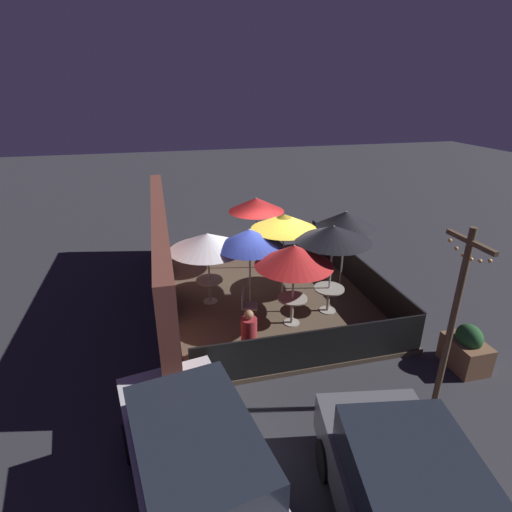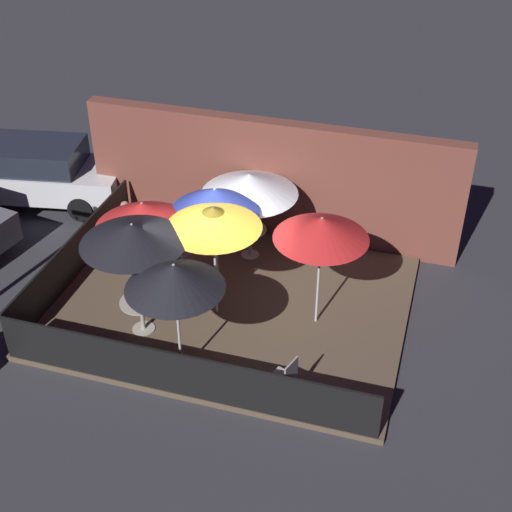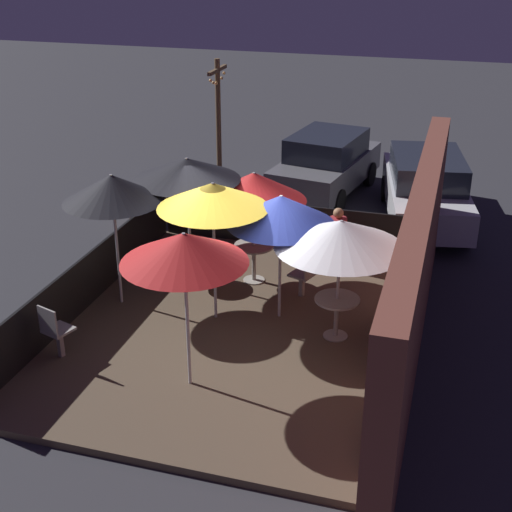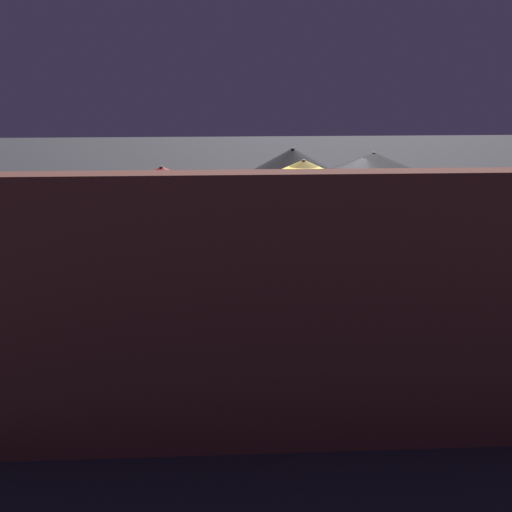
{
  "view_description": "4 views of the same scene",
  "coord_description": "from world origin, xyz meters",
  "px_view_note": "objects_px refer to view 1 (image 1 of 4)",
  "views": [
    {
      "loc": [
        -10.17,
        2.92,
        5.84
      ],
      "look_at": [
        0.08,
        0.38,
        1.32
      ],
      "focal_mm": 28.0,
      "sensor_mm": 36.0,
      "label": 1
    },
    {
      "loc": [
        3.84,
        -10.97,
        9.39
      ],
      "look_at": [
        0.48,
        0.25,
        1.23
      ],
      "focal_mm": 50.0,
      "sensor_mm": 36.0,
      "label": 2
    },
    {
      "loc": [
        10.11,
        3.41,
        6.3
      ],
      "look_at": [
        -0.69,
        0.23,
        1.15
      ],
      "focal_mm": 50.0,
      "sensor_mm": 36.0,
      "label": 3
    },
    {
      "loc": [
        1.1,
        9.77,
        3.93
      ],
      "look_at": [
        0.51,
        -0.34,
        1.18
      ],
      "focal_mm": 50.0,
      "sensor_mm": 36.0,
      "label": 4
    }
  ],
  "objects_px": {
    "dining_table_2": "(329,293)",
    "patio_chair_1": "(320,248)",
    "planter_box": "(466,349)",
    "patio_umbrella_3": "(346,220)",
    "parked_car_1": "(198,470)",
    "patio_umbrella_6": "(250,238)",
    "dining_table_1": "(292,303)",
    "patio_umbrella_5": "(256,205)",
    "patio_chair_0": "(247,304)",
    "patron_0": "(249,337)",
    "dining_table_0": "(210,284)",
    "patio_umbrella_1": "(294,255)",
    "patio_umbrella_0": "(207,241)",
    "light_post": "(454,315)",
    "parked_car_0": "(412,510)",
    "patio_umbrella_4": "(284,222)",
    "patio_umbrella_2": "(334,234)"
  },
  "relations": [
    {
      "from": "dining_table_0",
      "to": "patron_0",
      "type": "relative_size",
      "value": 0.6
    },
    {
      "from": "planter_box",
      "to": "parked_car_1",
      "type": "bearing_deg",
      "value": 107.4
    },
    {
      "from": "patio_chair_0",
      "to": "planter_box",
      "type": "relative_size",
      "value": 0.85
    },
    {
      "from": "patio_chair_1",
      "to": "planter_box",
      "type": "relative_size",
      "value": 0.88
    },
    {
      "from": "patio_umbrella_5",
      "to": "planter_box",
      "type": "bearing_deg",
      "value": -151.25
    },
    {
      "from": "dining_table_1",
      "to": "dining_table_2",
      "type": "distance_m",
      "value": 1.21
    },
    {
      "from": "patio_umbrella_3",
      "to": "planter_box",
      "type": "relative_size",
      "value": 2.29
    },
    {
      "from": "patio_umbrella_3",
      "to": "patron_0",
      "type": "xyz_separation_m",
      "value": [
        -2.66,
        3.46,
        -1.64
      ]
    },
    {
      "from": "dining_table_2",
      "to": "parked_car_1",
      "type": "bearing_deg",
      "value": 139.44
    },
    {
      "from": "patio_umbrella_0",
      "to": "patio_umbrella_1",
      "type": "bearing_deg",
      "value": -130.39
    },
    {
      "from": "patio_umbrella_0",
      "to": "patron_0",
      "type": "bearing_deg",
      "value": -169.56
    },
    {
      "from": "parked_car_0",
      "to": "parked_car_1",
      "type": "height_order",
      "value": "same"
    },
    {
      "from": "patio_umbrella_3",
      "to": "parked_car_0",
      "type": "bearing_deg",
      "value": 161.77
    },
    {
      "from": "planter_box",
      "to": "parked_car_1",
      "type": "relative_size",
      "value": 0.23
    },
    {
      "from": "dining_table_2",
      "to": "patio_umbrella_3",
      "type": "bearing_deg",
      "value": -37.68
    },
    {
      "from": "patio_chair_0",
      "to": "patron_0",
      "type": "height_order",
      "value": "patron_0"
    },
    {
      "from": "patio_umbrella_1",
      "to": "parked_car_1",
      "type": "xyz_separation_m",
      "value": [
        -4.37,
        2.88,
        -1.19
      ]
    },
    {
      "from": "dining_table_1",
      "to": "planter_box",
      "type": "distance_m",
      "value": 4.07
    },
    {
      "from": "patio_umbrella_4",
      "to": "dining_table_1",
      "type": "xyz_separation_m",
      "value": [
        -1.57,
        0.23,
        -1.67
      ]
    },
    {
      "from": "dining_table_0",
      "to": "light_post",
      "type": "bearing_deg",
      "value": -142.99
    },
    {
      "from": "dining_table_1",
      "to": "patio_chair_1",
      "type": "relative_size",
      "value": 0.81
    },
    {
      "from": "patio_umbrella_0",
      "to": "patio_umbrella_6",
      "type": "xyz_separation_m",
      "value": [
        -0.4,
        -1.08,
        0.14
      ]
    },
    {
      "from": "patio_umbrella_6",
      "to": "patio_chair_1",
      "type": "bearing_deg",
      "value": -52.75
    },
    {
      "from": "dining_table_2",
      "to": "parked_car_1",
      "type": "xyz_separation_m",
      "value": [
        -4.72,
        4.04,
        0.17
      ]
    },
    {
      "from": "patio_umbrella_1",
      "to": "light_post",
      "type": "distance_m",
      "value": 3.82
    },
    {
      "from": "patio_umbrella_4",
      "to": "parked_car_0",
      "type": "distance_m",
      "value": 7.35
    },
    {
      "from": "patio_umbrella_1",
      "to": "light_post",
      "type": "bearing_deg",
      "value": -151.19
    },
    {
      "from": "patio_umbrella_5",
      "to": "dining_table_2",
      "type": "height_order",
      "value": "patio_umbrella_5"
    },
    {
      "from": "planter_box",
      "to": "parked_car_0",
      "type": "height_order",
      "value": "parked_car_0"
    },
    {
      "from": "patio_umbrella_0",
      "to": "planter_box",
      "type": "relative_size",
      "value": 1.98
    },
    {
      "from": "patio_umbrella_6",
      "to": "patio_chair_1",
      "type": "distance_m",
      "value": 4.07
    },
    {
      "from": "patio_umbrella_3",
      "to": "dining_table_2",
      "type": "height_order",
      "value": "patio_umbrella_3"
    },
    {
      "from": "patio_umbrella_1",
      "to": "light_post",
      "type": "xyz_separation_m",
      "value": [
        -3.35,
        -1.84,
        0.05
      ]
    },
    {
      "from": "patio_umbrella_1",
      "to": "patio_umbrella_3",
      "type": "height_order",
      "value": "patio_umbrella_3"
    },
    {
      "from": "dining_table_1",
      "to": "patio_chair_1",
      "type": "bearing_deg",
      "value": -31.96
    },
    {
      "from": "planter_box",
      "to": "patron_0",
      "type": "bearing_deg",
      "value": 74.18
    },
    {
      "from": "patio_umbrella_3",
      "to": "patio_chair_0",
      "type": "bearing_deg",
      "value": 109.77
    },
    {
      "from": "patio_umbrella_3",
      "to": "parked_car_1",
      "type": "bearing_deg",
      "value": 139.99
    },
    {
      "from": "patio_chair_0",
      "to": "patio_umbrella_4",
      "type": "bearing_deg",
      "value": 61.43
    },
    {
      "from": "dining_table_2",
      "to": "patio_chair_1",
      "type": "xyz_separation_m",
      "value": [
        3.17,
        -1.03,
        -0.04
      ]
    },
    {
      "from": "light_post",
      "to": "patio_umbrella_6",
      "type": "bearing_deg",
      "value": 30.29
    },
    {
      "from": "patio_umbrella_1",
      "to": "parked_car_0",
      "type": "distance_m",
      "value": 5.73
    },
    {
      "from": "patio_umbrella_0",
      "to": "patron_0",
      "type": "height_order",
      "value": "patio_umbrella_0"
    },
    {
      "from": "patron_0",
      "to": "planter_box",
      "type": "relative_size",
      "value": 1.16
    },
    {
      "from": "patio_umbrella_2",
      "to": "patio_umbrella_5",
      "type": "distance_m",
      "value": 3.45
    },
    {
      "from": "planter_box",
      "to": "patio_umbrella_6",
      "type": "bearing_deg",
      "value": 47.95
    },
    {
      "from": "dining_table_2",
      "to": "planter_box",
      "type": "distance_m",
      "value": 3.5
    },
    {
      "from": "patio_umbrella_6",
      "to": "dining_table_1",
      "type": "distance_m",
      "value": 2.04
    },
    {
      "from": "light_post",
      "to": "parked_car_0",
      "type": "distance_m",
      "value": 3.33
    },
    {
      "from": "patio_umbrella_3",
      "to": "dining_table_2",
      "type": "xyz_separation_m",
      "value": [
        -1.17,
        0.91,
        -1.63
      ]
    }
  ]
}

